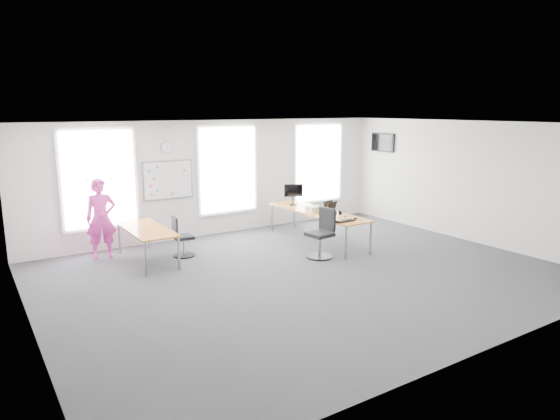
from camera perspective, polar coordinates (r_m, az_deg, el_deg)
floor at (r=10.20m, az=2.94°, el=-7.31°), size 10.00×10.00×0.00m
ceiling at (r=9.66m, az=3.12°, el=9.79°), size 10.00×10.00×0.00m
wall_back at (r=13.22m, az=-7.21°, el=3.67°), size 10.00×0.00×10.00m
wall_front at (r=7.07m, az=22.46°, el=-4.07°), size 10.00×0.00×10.00m
wall_left at (r=8.04m, az=-27.25°, el=-2.66°), size 0.00×10.00×10.00m
wall_right at (r=13.35m, az=20.72°, el=3.08°), size 0.00×10.00×10.00m
window_left at (r=12.18m, az=-19.99°, el=3.34°), size 1.60×0.06×2.20m
window_mid at (r=13.30m, az=-6.01°, el=4.61°), size 1.60×0.06×2.20m
window_right at (r=14.89m, az=4.37°, el=5.38°), size 1.60×0.06×2.20m
desk_right at (r=12.46m, az=4.27°, el=-0.35°), size 0.86×3.21×0.78m
desk_left at (r=11.21m, az=-15.00°, el=-2.35°), size 0.81×2.03×0.74m
chair_right at (r=11.22m, az=4.80°, el=-2.97°), size 0.59×0.59×1.11m
chair_left at (r=11.46m, az=-11.24°, el=-3.27°), size 0.49×0.49×0.93m
person at (r=11.75m, az=-19.77°, el=-0.92°), size 0.70×0.51×1.79m
whiteboard at (r=12.67m, az=-12.67°, el=3.36°), size 1.20×0.03×0.90m
wall_clock at (r=12.58m, az=-12.83°, el=6.97°), size 0.30×0.04×0.30m
tv at (r=15.19m, az=11.66°, el=7.57°), size 0.06×0.90×0.55m
keyboard at (r=11.37m, az=7.46°, el=-1.25°), size 0.48×0.20×0.02m
mouse at (r=11.64m, az=8.60°, el=-0.94°), size 0.08×0.12×0.04m
lens_cap at (r=11.87m, az=7.49°, el=-0.75°), size 0.07×0.07×0.01m
headphones at (r=12.00m, az=6.60°, el=-0.36°), size 0.19×0.10×0.11m
laptop_sleeve at (r=12.20m, az=5.74°, el=0.33°), size 0.38×0.30×0.30m
paper_stack at (r=12.41m, az=3.89°, el=0.14°), size 0.38×0.30×0.12m
monitor at (r=13.15m, az=1.54°, el=2.02°), size 0.48×0.22×0.56m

